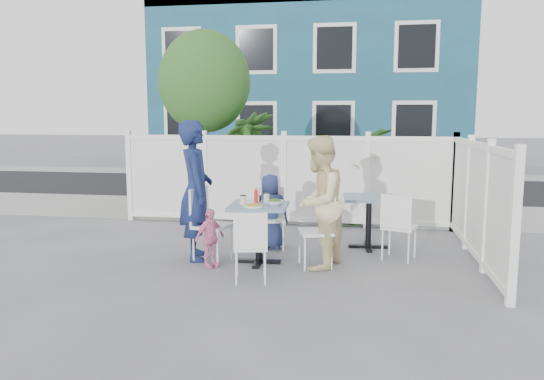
% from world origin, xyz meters
% --- Properties ---
extents(ground, '(80.00, 80.00, 0.00)m').
position_xyz_m(ground, '(0.00, 0.00, 0.00)').
color(ground, slate).
extents(near_sidewalk, '(24.00, 2.60, 0.01)m').
position_xyz_m(near_sidewalk, '(0.00, 3.80, 0.01)').
color(near_sidewalk, gray).
rests_on(near_sidewalk, ground).
extents(street, '(24.00, 5.00, 0.01)m').
position_xyz_m(street, '(0.00, 7.50, 0.00)').
color(street, black).
rests_on(street, ground).
extents(far_sidewalk, '(24.00, 1.60, 0.01)m').
position_xyz_m(far_sidewalk, '(0.00, 10.60, 0.01)').
color(far_sidewalk, gray).
rests_on(far_sidewalk, ground).
extents(building, '(11.00, 6.00, 6.00)m').
position_xyz_m(building, '(-0.50, 14.00, 3.00)').
color(building, navy).
rests_on(building, ground).
extents(fence_back, '(5.86, 0.08, 1.60)m').
position_xyz_m(fence_back, '(0.10, 2.40, 0.78)').
color(fence_back, white).
rests_on(fence_back, ground).
extents(fence_right, '(0.08, 3.66, 1.60)m').
position_xyz_m(fence_right, '(3.00, 0.60, 0.78)').
color(fence_right, white).
rests_on(fence_right, ground).
extents(tree, '(1.80, 1.62, 3.59)m').
position_xyz_m(tree, '(-1.60, 3.30, 2.59)').
color(tree, '#382316').
rests_on(tree, ground).
extents(utility_cabinet, '(0.67, 0.49, 1.23)m').
position_xyz_m(utility_cabinet, '(-2.48, 4.00, 0.62)').
color(utility_cabinet, gold).
rests_on(utility_cabinet, ground).
extents(potted_shrub_a, '(1.55, 1.55, 2.02)m').
position_xyz_m(potted_shrub_a, '(-0.66, 3.10, 1.01)').
color(potted_shrub_a, '#2A511D').
rests_on(potted_shrub_a, ground).
extents(potted_shrub_b, '(1.48, 1.66, 1.71)m').
position_xyz_m(potted_shrub_b, '(1.31, 3.00, 0.85)').
color(potted_shrub_b, '#2A511D').
rests_on(potted_shrub_b, ground).
extents(main_table, '(0.78, 0.78, 0.79)m').
position_xyz_m(main_table, '(0.12, -0.05, 0.61)').
color(main_table, '#42697A').
rests_on(main_table, ground).
extents(spare_table, '(0.78, 0.78, 0.77)m').
position_xyz_m(spare_table, '(1.57, 1.00, 0.60)').
color(spare_table, '#42697A').
rests_on(spare_table, ground).
extents(chair_left, '(0.53, 0.54, 0.99)m').
position_xyz_m(chair_left, '(-0.60, -0.04, 0.58)').
color(chair_left, white).
rests_on(chair_left, ground).
extents(chair_right, '(0.52, 0.53, 0.94)m').
position_xyz_m(chair_right, '(0.96, -0.07, 0.55)').
color(chair_right, white).
rests_on(chair_right, ground).
extents(chair_back, '(0.48, 0.47, 0.89)m').
position_xyz_m(chair_back, '(0.13, 0.82, 0.52)').
color(chair_back, white).
rests_on(chair_back, ground).
extents(chair_near, '(0.46, 0.45, 0.86)m').
position_xyz_m(chair_near, '(0.19, -0.90, 0.50)').
color(chair_near, white).
rests_on(chair_near, ground).
extents(chair_spare, '(0.53, 0.52, 0.92)m').
position_xyz_m(chair_spare, '(1.95, 0.37, 0.53)').
color(chair_spare, white).
rests_on(chair_spare, ground).
extents(man, '(0.66, 0.81, 1.90)m').
position_xyz_m(man, '(-0.76, 0.02, 0.95)').
color(man, '#16214E').
rests_on(man, ground).
extents(woman, '(0.86, 0.98, 1.71)m').
position_xyz_m(woman, '(0.92, -0.12, 0.85)').
color(woman, '#E4C356').
rests_on(woman, ground).
extents(boy, '(0.61, 0.48, 1.11)m').
position_xyz_m(boy, '(0.14, 0.75, 0.55)').
color(boy, navy).
rests_on(boy, ground).
extents(toddler, '(0.42, 0.48, 0.77)m').
position_xyz_m(toddler, '(-0.47, -0.34, 0.39)').
color(toddler, pink).
rests_on(toddler, ground).
extents(plate_main, '(0.24, 0.24, 0.02)m').
position_xyz_m(plate_main, '(0.09, -0.24, 0.80)').
color(plate_main, white).
rests_on(plate_main, main_table).
extents(plate_side, '(0.24, 0.24, 0.02)m').
position_xyz_m(plate_side, '(-0.04, 0.04, 0.80)').
color(plate_side, white).
rests_on(plate_side, main_table).
extents(salad_bowl, '(0.23, 0.23, 0.06)m').
position_xyz_m(salad_bowl, '(0.33, -0.04, 0.82)').
color(salad_bowl, white).
rests_on(salad_bowl, main_table).
extents(coffee_cup_a, '(0.08, 0.08, 0.12)m').
position_xyz_m(coffee_cup_a, '(-0.08, -0.10, 0.85)').
color(coffee_cup_a, beige).
rests_on(coffee_cup_a, main_table).
extents(coffee_cup_b, '(0.08, 0.08, 0.11)m').
position_xyz_m(coffee_cup_b, '(0.18, 0.18, 0.85)').
color(coffee_cup_b, beige).
rests_on(coffee_cup_b, main_table).
extents(ketchup_bottle, '(0.05, 0.05, 0.17)m').
position_xyz_m(ketchup_bottle, '(0.07, 0.01, 0.88)').
color(ketchup_bottle, red).
rests_on(ketchup_bottle, main_table).
extents(salt_shaker, '(0.03, 0.03, 0.08)m').
position_xyz_m(salt_shaker, '(0.07, 0.19, 0.83)').
color(salt_shaker, white).
rests_on(salt_shaker, main_table).
extents(pepper_shaker, '(0.03, 0.03, 0.07)m').
position_xyz_m(pepper_shaker, '(0.09, 0.20, 0.83)').
color(pepper_shaker, black).
rests_on(pepper_shaker, main_table).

